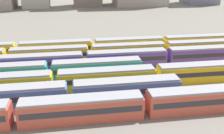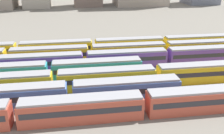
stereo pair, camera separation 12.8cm
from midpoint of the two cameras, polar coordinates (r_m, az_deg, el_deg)
train_track_1 at (r=44.48m, az=-21.44°, el=-6.22°), size 55.80×3.06×3.75m
train_track_2 at (r=50.27m, az=9.67°, el=-1.79°), size 112.50×3.06×3.75m
train_track_4 at (r=57.63m, az=-5.90°, el=1.44°), size 74.70×3.06×3.75m
train_track_5 at (r=63.88m, az=3.72°, el=3.50°), size 93.60×3.06×3.75m
train_track_6 at (r=69.01m, az=3.86°, el=4.85°), size 93.60×3.06×3.75m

